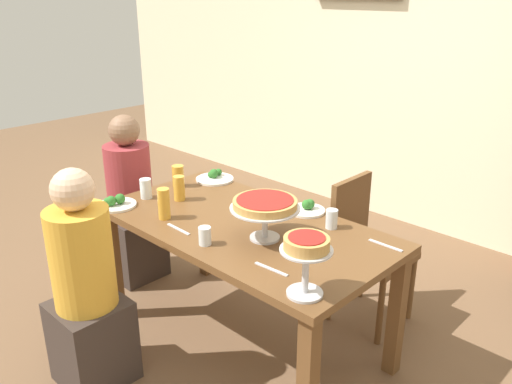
{
  "coord_description": "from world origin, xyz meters",
  "views": [
    {
      "loc": [
        1.8,
        -1.77,
        1.89
      ],
      "look_at": [
        0.0,
        0.1,
        0.89
      ],
      "focal_mm": 36.9,
      "sensor_mm": 36.0,
      "label": 1
    }
  ],
  "objects": [
    {
      "name": "ground_plane",
      "position": [
        0.0,
        0.0,
        0.0
      ],
      "size": [
        12.0,
        12.0,
        0.0
      ],
      "primitive_type": "plane",
      "color": "brown"
    },
    {
      "name": "rear_partition",
      "position": [
        0.0,
        2.2,
        1.4
      ],
      "size": [
        8.0,
        0.12,
        2.8
      ],
      "primitive_type": "cube",
      "color": "beige",
      "rests_on": "ground_plane"
    },
    {
      "name": "dining_table",
      "position": [
        0.0,
        0.0,
        0.65
      ],
      "size": [
        1.6,
        0.84,
        0.74
      ],
      "color": "brown",
      "rests_on": "ground_plane"
    },
    {
      "name": "diner_near_left",
      "position": [
        -0.33,
        -0.75,
        0.49
      ],
      "size": [
        0.34,
        0.34,
        1.15
      ],
      "rotation": [
        0.0,
        0.0,
        1.57
      ],
      "color": "#382D28",
      "rests_on": "ground_plane"
    },
    {
      "name": "diner_head_west",
      "position": [
        -1.09,
        0.01,
        0.49
      ],
      "size": [
        0.34,
        0.34,
        1.15
      ],
      "color": "#382D28",
      "rests_on": "ground_plane"
    },
    {
      "name": "chair_far_right",
      "position": [
        0.32,
        0.69,
        0.49
      ],
      "size": [
        0.4,
        0.4,
        0.87
      ],
      "rotation": [
        0.0,
        0.0,
        -1.57
      ],
      "color": "brown",
      "rests_on": "ground_plane"
    },
    {
      "name": "deep_dish_pizza_stand",
      "position": [
        0.21,
        -0.05,
        0.91
      ],
      "size": [
        0.34,
        0.34,
        0.21
      ],
      "color": "silver",
      "rests_on": "dining_table"
    },
    {
      "name": "personal_pizza_stand",
      "position": [
        0.67,
        -0.31,
        0.94
      ],
      "size": [
        0.21,
        0.21,
        0.26
      ],
      "color": "silver",
      "rests_on": "dining_table"
    },
    {
      "name": "salad_plate_near_diner",
      "position": [
        -0.68,
        -0.34,
        0.76
      ],
      "size": [
        0.22,
        0.22,
        0.07
      ],
      "color": "white",
      "rests_on": "dining_table"
    },
    {
      "name": "salad_plate_far_diner",
      "position": [
        0.14,
        0.36,
        0.76
      ],
      "size": [
        0.21,
        0.21,
        0.07
      ],
      "color": "white",
      "rests_on": "dining_table"
    },
    {
      "name": "salad_plate_spare",
      "position": [
        -0.61,
        0.35,
        0.76
      ],
      "size": [
        0.24,
        0.24,
        0.07
      ],
      "color": "white",
      "rests_on": "dining_table"
    },
    {
      "name": "beer_glass_amber_tall",
      "position": [
        -0.35,
        -0.25,
        0.82
      ],
      "size": [
        0.07,
        0.07,
        0.17
      ],
      "primitive_type": "cylinder",
      "color": "gold",
      "rests_on": "dining_table"
    },
    {
      "name": "beer_glass_amber_short",
      "position": [
        -0.5,
        -0.02,
        0.81
      ],
      "size": [
        0.07,
        0.07,
        0.15
      ],
      "primitive_type": "cylinder",
      "color": "gold",
      "rests_on": "dining_table"
    },
    {
      "name": "beer_glass_amber_spare",
      "position": [
        -0.69,
        0.12,
        0.81
      ],
      "size": [
        0.07,
        0.07,
        0.13
      ],
      "primitive_type": "cylinder",
      "color": "gold",
      "rests_on": "dining_table"
    },
    {
      "name": "water_glass_clear_near",
      "position": [
        0.37,
        0.28,
        0.79
      ],
      "size": [
        0.06,
        0.06,
        0.1
      ],
      "primitive_type": "cylinder",
      "color": "white",
      "rests_on": "dining_table"
    },
    {
      "name": "water_glass_clear_far",
      "position": [
        0.04,
        -0.3,
        0.79
      ],
      "size": [
        0.06,
        0.06,
        0.09
      ],
      "primitive_type": "cylinder",
      "color": "white",
      "rests_on": "dining_table"
    },
    {
      "name": "water_glass_clear_spare",
      "position": [
        -0.67,
        -0.14,
        0.8
      ],
      "size": [
        0.07,
        0.07,
        0.12
      ],
      "primitive_type": "cylinder",
      "color": "white",
      "rests_on": "dining_table"
    },
    {
      "name": "cutlery_fork_near",
      "position": [
        0.68,
        0.29,
        0.74
      ],
      "size": [
        0.18,
        0.02,
        0.0
      ],
      "primitive_type": "cube",
      "rotation": [
        0.0,
        0.0,
        3.15
      ],
      "color": "silver",
      "rests_on": "dining_table"
    },
    {
      "name": "cutlery_knife_near",
      "position": [
        0.44,
        -0.26,
        0.74
      ],
      "size": [
        0.18,
        0.03,
        0.0
      ],
      "primitive_type": "cube",
      "rotation": [
        0.0,
        0.0,
        0.06
      ],
      "color": "silver",
      "rests_on": "dining_table"
    },
    {
      "name": "cutlery_fork_far",
      "position": [
        -0.18,
        -0.28,
        0.74
      ],
      "size": [
        0.18,
        0.02,
        0.0
      ],
      "primitive_type": "cube",
      "rotation": [
        0.0,
        0.0,
        -0.03
      ],
      "color": "silver",
      "rests_on": "dining_table"
    }
  ]
}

